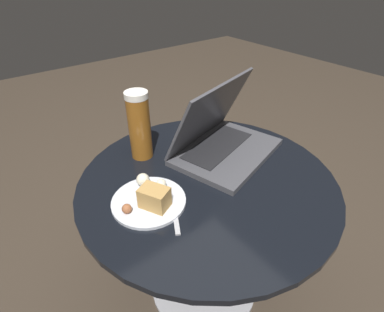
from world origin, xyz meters
name	(u,v)px	position (x,y,z in m)	size (l,w,h in m)	color
ground_plane	(203,284)	(0.00, 0.00, 0.00)	(6.00, 6.00, 0.00)	#382D23
table	(206,212)	(0.00, 0.00, 0.39)	(0.74, 0.74, 0.52)	#9E9EA3
laptop	(221,139)	(0.13, 0.08, 0.57)	(0.39, 0.32, 0.24)	#47474C
beer_glass	(139,126)	(-0.09, 0.22, 0.63)	(0.07, 0.07, 0.22)	brown
snack_plate	(150,198)	(-0.18, 0.01, 0.54)	(0.19, 0.19, 0.06)	silver
fork	(174,205)	(-0.14, -0.03, 0.53)	(0.10, 0.16, 0.00)	#B2B2B7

